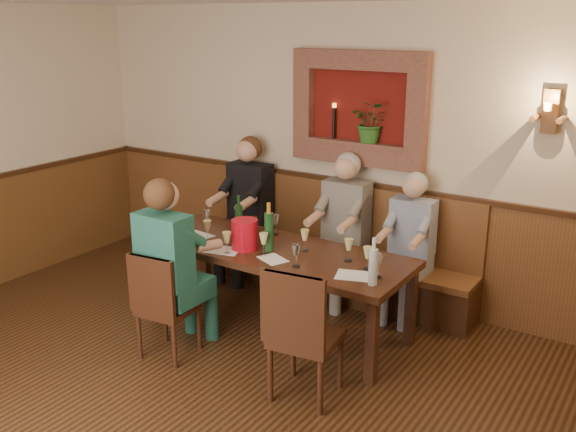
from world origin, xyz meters
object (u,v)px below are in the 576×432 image
object	(u,v)px
chair_near_right	(305,359)
person_bench_left	(245,220)
person_bench_mid	(341,242)
dining_table	(275,257)
chair_near_left	(168,325)
person_bench_right	(407,260)
wine_bottle_green_b	(239,219)
bench	(328,261)
spittoon_bucket	(245,234)
wine_bottle_green_a	(269,231)
person_chair_front	(174,280)
water_bottle	(373,266)

from	to	relation	value
chair_near_right	person_bench_left	distance (m)	2.40
person_bench_left	person_bench_mid	xyz separation A→B (m)	(1.14, 0.00, -0.02)
dining_table	chair_near_left	xyz separation A→B (m)	(-0.46, -0.88, -0.41)
person_bench_mid	person_bench_right	distance (m)	0.68
person_bench_right	wine_bottle_green_b	xyz separation A→B (m)	(-1.36, -0.72, 0.34)
bench	spittoon_bucket	world-z (taller)	bench
dining_table	spittoon_bucket	distance (m)	0.33
bench	wine_bottle_green_b	distance (m)	1.11
chair_near_right	person_bench_right	xyz separation A→B (m)	(0.09, 1.62, 0.26)
dining_table	wine_bottle_green_b	xyz separation A→B (m)	(-0.48, 0.12, 0.23)
wine_bottle_green_a	wine_bottle_green_b	xyz separation A→B (m)	(-0.47, 0.19, -0.03)
person_chair_front	water_bottle	distance (m)	1.63
wine_bottle_green_b	water_bottle	bearing A→B (deg)	-13.68
person_bench_mid	chair_near_left	bearing A→B (deg)	-110.90
person_bench_right	person_chair_front	bearing A→B (deg)	-129.65
chair_near_left	wine_bottle_green_a	xyz separation A→B (m)	(0.45, 0.81, 0.66)
bench	water_bottle	bearing A→B (deg)	-48.66
dining_table	chair_near_right	world-z (taller)	chair_near_right
person_bench_mid	wine_bottle_green_a	distance (m)	0.98
person_bench_mid	person_chair_front	bearing A→B (deg)	-112.24
person_bench_right	wine_bottle_green_a	bearing A→B (deg)	-134.43
person_bench_left	person_bench_mid	world-z (taller)	person_bench_left
chair_near_left	spittoon_bucket	xyz separation A→B (m)	(0.24, 0.74, 0.62)
dining_table	person_chair_front	world-z (taller)	person_chair_front
person_bench_left	person_bench_mid	size ratio (longest dim) A/B	1.03
dining_table	chair_near_left	distance (m)	1.08
person_bench_left	dining_table	bearing A→B (deg)	-41.45
dining_table	water_bottle	size ratio (longest dim) A/B	6.48
bench	wine_bottle_green_b	bearing A→B (deg)	-120.49
person_chair_front	water_bottle	xyz separation A→B (m)	(1.51, 0.53, 0.28)
person_bench_mid	spittoon_bucket	size ratio (longest dim) A/B	5.59
bench	chair_near_left	distance (m)	1.89
spittoon_bucket	wine_bottle_green_a	xyz separation A→B (m)	(0.20, 0.07, 0.05)
person_bench_mid	water_bottle	xyz separation A→B (m)	(0.85, -1.09, 0.30)
dining_table	person_chair_front	distance (m)	0.91
water_bottle	chair_near_left	bearing A→B (deg)	-157.20
chair_near_left	person_bench_left	bearing A→B (deg)	98.94
dining_table	bench	size ratio (longest dim) A/B	0.80
chair_near_right	wine_bottle_green_b	distance (m)	1.68
dining_table	person_bench_mid	world-z (taller)	person_bench_mid
dining_table	chair_near_left	bearing A→B (deg)	-117.59
chair_near_left	person_bench_mid	size ratio (longest dim) A/B	0.62
person_bench_mid	water_bottle	size ratio (longest dim) A/B	3.94
person_bench_left	wine_bottle_green_a	bearing A→B (deg)	-44.19
bench	wine_bottle_green_a	distance (m)	1.18
wine_bottle_green_a	chair_near_left	bearing A→B (deg)	-118.69
wine_bottle_green_b	water_bottle	distance (m)	1.58
person_bench_right	wine_bottle_green_a	world-z (taller)	person_bench_right
bench	person_bench_left	xyz separation A→B (m)	(-0.95, -0.11, 0.30)
wine_bottle_green_a	water_bottle	distance (m)	1.08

